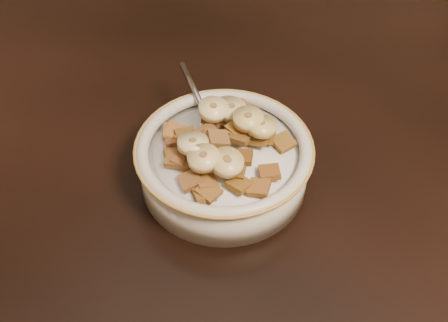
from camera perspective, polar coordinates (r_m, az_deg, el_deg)
The scene contains 45 objects.
table at distance 0.61m, azimuth 10.89°, elevation -5.61°, with size 1.40×0.90×0.04m, color black.
cereal_bowl at distance 0.59m, azimuth -0.00°, elevation -0.60°, with size 0.18×0.18×0.04m, color beige.
milk at distance 0.57m, azimuth -0.00°, elevation 0.83°, with size 0.15×0.15×0.00m, color white.
spoon at distance 0.59m, azimuth -1.02°, elevation 2.94°, with size 0.03×0.04×0.01m, color #A1A6AE.
cereal_square_0 at distance 0.59m, azimuth -5.28°, elevation 2.94°, with size 0.02×0.02×0.01m, color brown.
cereal_square_1 at distance 0.57m, azimuth 3.53°, elevation 2.36°, with size 0.02×0.02×0.01m, color brown.
cereal_square_2 at distance 0.54m, azimuth -3.45°, elevation -1.98°, with size 0.02×0.02×0.01m, color brown.
cereal_square_3 at distance 0.56m, azimuth -4.17°, elevation 0.02°, with size 0.02×0.02×0.01m, color brown.
cereal_square_4 at distance 0.60m, azimuth 0.81°, elevation 4.25°, with size 0.02×0.02×0.01m, color #975922.
cereal_square_5 at distance 0.59m, azimuth -4.98°, elevation 2.99°, with size 0.02×0.02×0.01m, color #9C6337.
cereal_square_6 at distance 0.56m, azimuth -5.04°, elevation 0.55°, with size 0.02×0.02×0.01m, color brown.
cereal_square_7 at distance 0.58m, azimuth -3.77°, elevation 2.38°, with size 0.02×0.02×0.01m, color brown.
cereal_square_8 at distance 0.56m, azimuth -4.93°, elevation 0.21°, with size 0.02×0.02×0.01m, color brown.
cereal_square_9 at distance 0.58m, azimuth -5.05°, elevation 2.15°, with size 0.02×0.02×0.01m, color brown.
cereal_square_10 at distance 0.53m, azimuth -2.05°, elevation -3.37°, with size 0.02×0.02×0.01m, color brown.
cereal_square_11 at distance 0.53m, azimuth 3.55°, elevation -2.70°, with size 0.02×0.02×0.01m, color brown.
cereal_square_12 at distance 0.58m, azimuth -3.88°, elevation 2.54°, with size 0.02×0.02×0.01m, color brown.
cereal_square_13 at distance 0.56m, azimuth -1.35°, elevation 2.22°, with size 0.02×0.02×0.01m, color brown.
cereal_square_14 at distance 0.55m, azimuth 4.65°, elevation -1.14°, with size 0.02×0.02×0.01m, color #925522.
cereal_square_15 at distance 0.55m, azimuth -0.56°, elevation 2.31°, with size 0.02×0.02×0.01m, color brown.
cereal_square_16 at distance 0.58m, azimuth 4.17°, elevation 2.49°, with size 0.02×0.02×0.01m, color brown.
cereal_square_17 at distance 0.61m, azimuth 0.82°, elevation 5.41°, with size 0.02×0.02×0.01m, color brown.
cereal_square_18 at distance 0.57m, azimuth 1.71°, elevation 2.46°, with size 0.02×0.02×0.01m, color brown.
cereal_square_19 at distance 0.57m, azimuth 1.63°, elevation 3.12°, with size 0.02×0.02×0.01m, color brown.
cereal_square_20 at distance 0.57m, azimuth 1.43°, elevation 3.35°, with size 0.02×0.02×0.01m, color #8E551A.
cereal_square_21 at distance 0.59m, azimuth -1.06°, elevation 4.26°, with size 0.02×0.02×0.01m, color brown.
cereal_square_22 at distance 0.55m, azimuth 1.84°, elevation 0.35°, with size 0.02×0.02×0.01m, color brown.
cereal_square_23 at distance 0.61m, azimuth 1.71°, elevation 5.44°, with size 0.02×0.02×0.01m, color #955A1F.
cereal_square_24 at distance 0.58m, azimuth -4.16°, elevation 2.29°, with size 0.02×0.02×0.01m, color brown.
cereal_square_25 at distance 0.57m, azimuth -1.76°, elevation 2.93°, with size 0.02×0.02×0.01m, color brown.
cereal_square_26 at distance 0.58m, azimuth 6.07°, elevation 1.92°, with size 0.02×0.02×0.01m, color brown.
cereal_square_27 at distance 0.53m, azimuth -1.58°, elevation -3.14°, with size 0.02×0.02×0.01m, color brown.
cereal_square_28 at distance 0.53m, azimuth 1.59°, elevation -2.39°, with size 0.02×0.02×0.01m, color brown.
cereal_square_29 at distance 0.58m, azimuth 3.10°, elevation 2.94°, with size 0.02×0.02×0.01m, color #9D6A33.
cereal_square_30 at distance 0.54m, azimuth 1.13°, elevation -0.84°, with size 0.02×0.02×0.01m, color brown.
cereal_square_31 at distance 0.54m, azimuth -1.82°, elevation -2.19°, with size 0.02×0.02×0.01m, color brown.
banana_slice_0 at distance 0.53m, azimuth 0.28°, elevation -0.08°, with size 0.03×0.03×0.01m, color #EBC770.
banana_slice_1 at distance 0.59m, azimuth 0.46°, elevation 5.44°, with size 0.03×0.03×0.01m, color #D9C573.
banana_slice_2 at distance 0.56m, azimuth 3.80°, elevation 3.55°, with size 0.03×0.03×0.01m, color #CDBB64.
banana_slice_3 at distance 0.55m, azimuth -3.18°, elevation 1.77°, with size 0.03×0.03×0.01m, color #FEF3A8.
banana_slice_4 at distance 0.53m, azimuth -2.10°, elevation 0.30°, with size 0.03×0.03×0.01m, color beige.
banana_slice_5 at distance 0.58m, azimuth -1.08°, elevation 5.28°, with size 0.03×0.03×0.01m, color #FFE195.
banana_slice_6 at distance 0.53m, azimuth 0.38°, elevation -0.24°, with size 0.03×0.03×0.01m, color #D4B97D.
banana_slice_7 at distance 0.59m, azimuth 0.77°, elevation 5.27°, with size 0.03×0.03×0.01m, color #D1BA7D.
banana_slice_8 at distance 0.57m, azimuth 2.46°, elevation 4.30°, with size 0.03×0.03×0.01m, color tan.
Camera 1 is at (0.09, -0.37, 1.20)m, focal length 45.00 mm.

